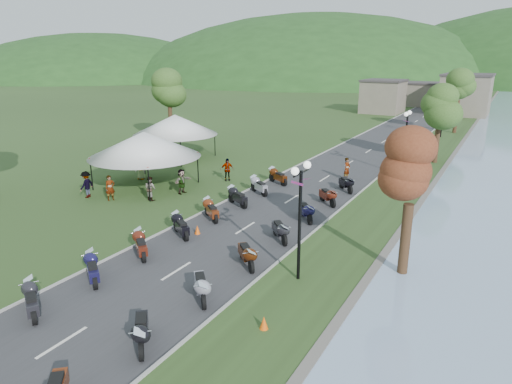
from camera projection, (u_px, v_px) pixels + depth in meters
The scene contains 11 objects.
road at pixel (349, 163), 40.24m from camera, with size 7.00×120.00×0.02m, color #37373A.
hills_backdrop at pixel (483, 79), 173.65m from camera, with size 360.00×120.00×76.00m, color #285621, non-canonical shape.
far_building at pixel (423, 95), 77.98m from camera, with size 18.00×16.00×5.00m, color #786E5E.
moto_row_left at pixel (64, 284), 17.97m from camera, with size 2.60×40.10×1.10m, color #331411, non-canonical shape.
moto_row_right at pixel (227, 269), 19.19m from camera, with size 2.60×33.02×1.10m, color #331411, non-canonical shape.
vendor_tent_main at pixel (145, 159), 32.71m from camera, with size 5.31×5.31×4.00m, color silver, non-canonical shape.
vendor_tent_side at pixel (176, 137), 41.76m from camera, with size 5.11×5.11×4.00m, color silver, non-canonical shape.
tree_lakeside at pixel (410, 194), 19.09m from camera, with size 2.60×2.60×7.23m, color #426A28, non-canonical shape.
pedestrian_a at pixel (111, 200), 30.07m from camera, with size 0.61×0.45×1.68m, color slate.
pedestrian_b at pixel (151, 200), 30.11m from camera, with size 0.78×0.43×1.60m, color slate.
pedestrian_c at pixel (88, 197), 30.68m from camera, with size 1.16×0.48×1.80m, color slate.
Camera 1 is at (12.08, 1.76, 9.24)m, focal length 32.00 mm.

